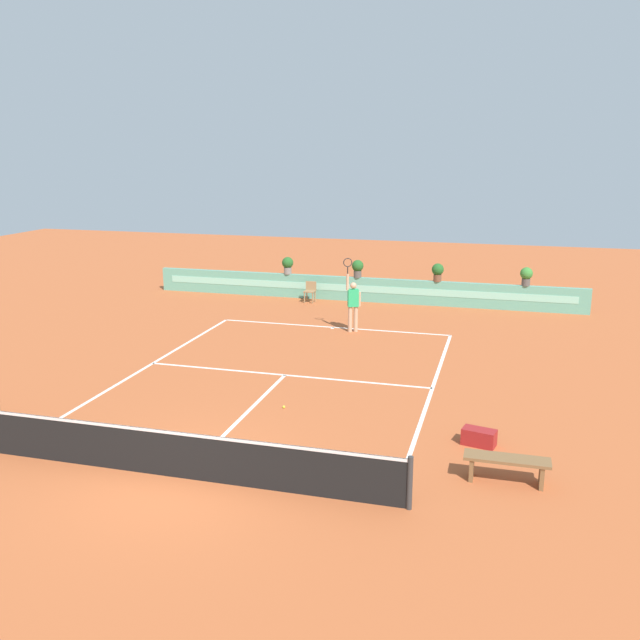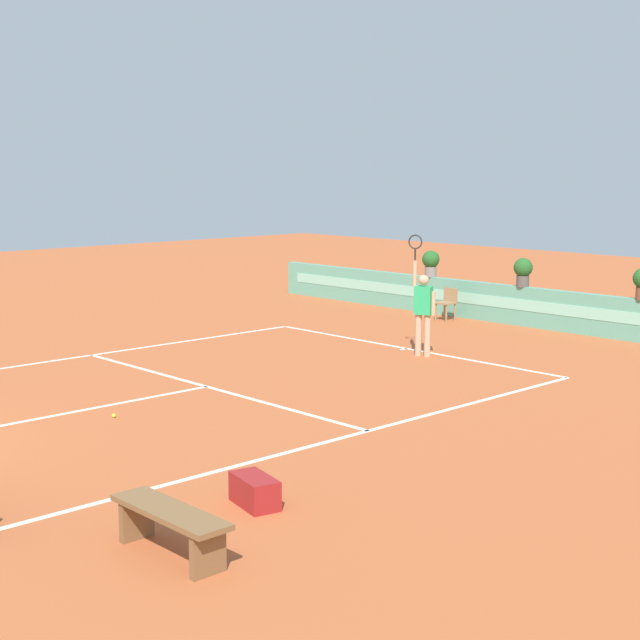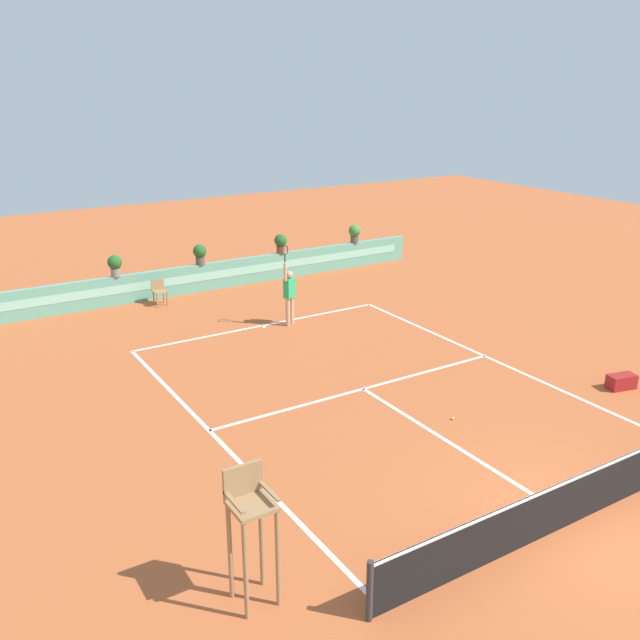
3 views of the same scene
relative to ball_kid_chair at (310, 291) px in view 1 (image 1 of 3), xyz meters
The scene contains 13 objects.
ground_plane 9.87m from the ball_kid_chair, 78.57° to the right, with size 60.00×60.00×0.00m, color #B2562D.
court_lines 9.16m from the ball_kid_chair, 77.67° to the right, with size 8.32×11.94×0.01m.
net 15.78m from the ball_kid_chair, 82.89° to the right, with size 8.92×0.10×1.00m.
back_wall_barrier 2.09m from the ball_kid_chair, 20.50° to the left, with size 18.00×0.21×1.00m.
ball_kid_chair is the anchor object (origin of this frame).
bench_courtside 16.27m from the ball_kid_chair, 60.59° to the right, with size 1.60×0.44×0.51m.
gear_bag 14.61m from the ball_kid_chair, 59.50° to the right, with size 0.70×0.36×0.36m, color maroon.
tennis_player 5.01m from the ball_kid_chair, 56.59° to the right, with size 0.58×0.34×2.58m.
tennis_ball_near_baseline 11.99m from the ball_kid_chair, 76.87° to the right, with size 0.07×0.07×0.07m, color #CCE033.
potted_plant_right 5.25m from the ball_kid_chair, ahead, with size 0.48×0.48×0.72m.
potted_plant_centre 2.18m from the ball_kid_chair, 21.77° to the left, with size 0.48×0.48×0.72m.
potted_plant_far_right 8.60m from the ball_kid_chair, ahead, with size 0.48×0.48×0.72m.
potted_plant_left 1.69m from the ball_kid_chair, 148.74° to the left, with size 0.48×0.48×0.72m.
Camera 1 is at (5.79, -10.87, 6.14)m, focal length 38.36 mm.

